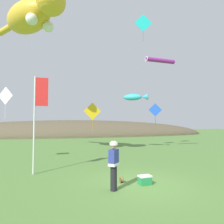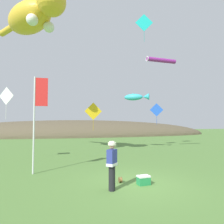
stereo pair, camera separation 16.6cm
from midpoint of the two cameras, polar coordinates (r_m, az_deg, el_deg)
The scene contains 13 objects.
ground_plane at distance 8.52m, azimuth 6.50°, elevation -19.80°, with size 120.00×120.00×0.00m, color #517A38.
distant_hill_ridge at distance 39.25m, azimuth -10.17°, elevation -6.62°, with size 53.94×13.98×5.91m.
festival_attendant at distance 7.50m, azimuth -0.17°, elevation -14.62°, with size 0.47×0.49×1.77m.
kite_spool at distance 8.64m, azimuth 2.16°, elevation -18.78°, with size 0.12×0.23×0.23m.
picnic_cooler at distance 8.46m, azimuth 8.78°, elevation -18.64°, with size 0.52×0.38×0.36m.
festival_banner_pole at distance 10.39m, azimuth -20.90°, elevation 0.66°, with size 0.66×0.08×4.72m.
kite_giant_cat at distance 16.36m, azimuth -22.00°, elevation 24.31°, with size 5.50×6.61×2.42m.
kite_fish_windsock at distance 18.39m, azimuth 6.41°, elevation 4.28°, with size 2.27×1.65×0.70m.
kite_tube_streamer at distance 17.83m, azimuth 13.27°, elevation 14.14°, with size 2.71×0.59×0.44m.
kite_diamond_white at distance 14.01m, azimuth -28.43°, elevation 4.03°, with size 0.95×0.61×2.02m.
kite_diamond_teal at distance 18.96m, azimuth 8.65°, elevation 23.82°, with size 1.49×0.36×2.43m.
kite_diamond_gold at distance 17.31m, azimuth -5.89°, elevation 0.17°, with size 1.51×0.08×2.41m.
kite_diamond_blue at distance 21.66m, azimuth 12.04°, elevation 0.55°, with size 1.35×0.45×2.31m.
Camera 1 is at (-2.97, -7.61, 2.45)m, focal length 32.00 mm.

